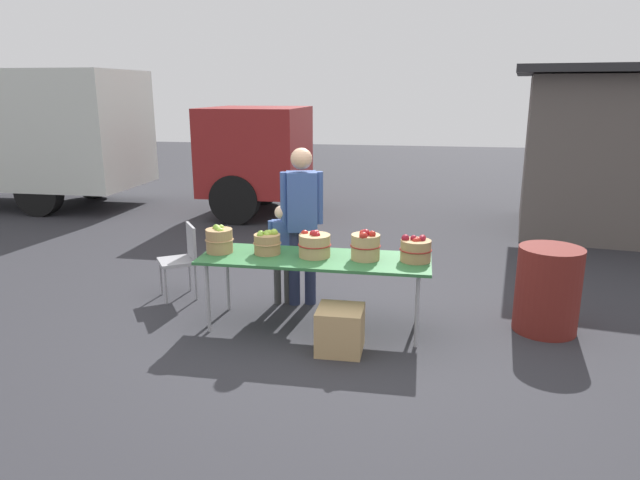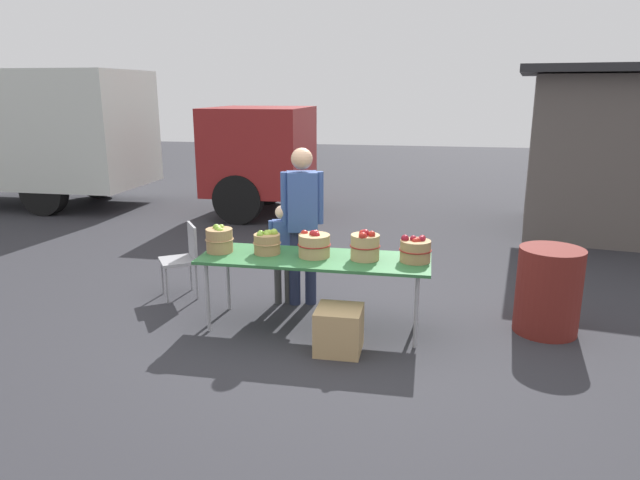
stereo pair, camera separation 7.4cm
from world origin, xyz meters
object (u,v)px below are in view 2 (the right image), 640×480
object	(u,v)px
apple_basket_red_2	(415,250)
box_truck	(90,135)
market_table	(314,261)
child_customer	(282,247)
apple_basket_green_0	(219,239)
apple_basket_red_0	(314,244)
trash_barrel	(548,291)
apple_basket_green_1	(267,242)
folding_chair	(184,255)
vendor_adult	(302,214)
apple_basket_red_1	(365,246)
produce_crate	(339,330)

from	to	relation	value
apple_basket_red_2	box_truck	distance (m)	8.55
market_table	child_customer	distance (m)	0.77
apple_basket_green_0	apple_basket_red_2	bearing A→B (deg)	1.05
apple_basket_red_0	box_truck	xyz separation A→B (m)	(-5.72, 5.27, 0.61)
apple_basket_red_0	trash_barrel	bearing A→B (deg)	7.30
apple_basket_green_1	folding_chair	distance (m)	1.36
apple_basket_red_0	market_table	bearing A→B (deg)	-74.09
apple_basket_green_0	apple_basket_red_0	bearing A→B (deg)	1.15
vendor_adult	folding_chair	xyz separation A→B (m)	(-1.42, -0.01, -0.54)
apple_basket_green_1	apple_basket_red_1	xyz separation A→B (m)	(1.01, -0.03, 0.03)
box_truck	produce_crate	distance (m)	8.49
child_customer	trash_barrel	distance (m)	2.82
apple_basket_red_2	box_truck	world-z (taller)	box_truck
folding_chair	child_customer	bearing A→B (deg)	54.86
child_customer	apple_basket_green_0	bearing A→B (deg)	29.39
apple_basket_red_1	folding_chair	distance (m)	2.30
box_truck	apple_basket_red_0	bearing A→B (deg)	-42.73
apple_basket_red_2	trash_barrel	xyz separation A→B (m)	(1.32, 0.28, -0.43)
vendor_adult	trash_barrel	bearing A→B (deg)	158.15
apple_basket_green_1	apple_basket_red_0	xyz separation A→B (m)	(0.49, -0.02, 0.01)
child_customer	folding_chair	xyz separation A→B (m)	(-1.20, 0.02, -0.16)
market_table	box_truck	size ratio (longest dim) A/B	0.30
apple_basket_red_1	vendor_adult	world-z (taller)	vendor_adult
apple_basket_red_0	box_truck	bearing A→B (deg)	137.33
vendor_adult	trash_barrel	size ratio (longest dim) A/B	2.04
apple_basket_red_1	vendor_adult	size ratio (longest dim) A/B	0.17
trash_barrel	produce_crate	size ratio (longest dim) A/B	2.06
vendor_adult	child_customer	distance (m)	0.44
market_table	folding_chair	bearing A→B (deg)	159.83
apple_basket_red_0	vendor_adult	size ratio (longest dim) A/B	0.19
market_table	apple_basket_green_0	world-z (taller)	apple_basket_green_0
apple_basket_green_0	apple_basket_red_1	bearing A→B (deg)	0.38
apple_basket_red_1	box_truck	size ratio (longest dim) A/B	0.04
apple_basket_green_1	child_customer	xyz separation A→B (m)	(0.02, 0.55, -0.19)
apple_basket_red_1	apple_basket_red_0	bearing A→B (deg)	178.90
apple_basket_green_1	produce_crate	bearing A→B (deg)	-33.52
apple_basket_red_2	box_truck	size ratio (longest dim) A/B	0.04
market_table	apple_basket_red_1	bearing A→B (deg)	2.32
vendor_adult	produce_crate	size ratio (longest dim) A/B	4.20
market_table	produce_crate	xyz separation A→B (m)	(0.33, -0.50, -0.50)
market_table	apple_basket_red_1	xyz separation A→B (m)	(0.50, 0.02, 0.18)
folding_chair	apple_basket_green_1	bearing A→B (deg)	30.09
apple_basket_red_2	trash_barrel	bearing A→B (deg)	12.00
apple_basket_red_1	box_truck	bearing A→B (deg)	139.72
apple_basket_red_0	apple_basket_red_1	bearing A→B (deg)	-1.10
apple_basket_green_1	apple_basket_red_1	world-z (taller)	apple_basket_red_1
apple_basket_green_0	apple_basket_red_0	size ratio (longest dim) A/B	0.87
apple_basket_red_0	apple_basket_green_1	bearing A→B (deg)	177.76
apple_basket_red_1	apple_basket_red_2	bearing A→B (deg)	3.10
apple_basket_red_1	apple_basket_green_0	bearing A→B (deg)	-179.62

